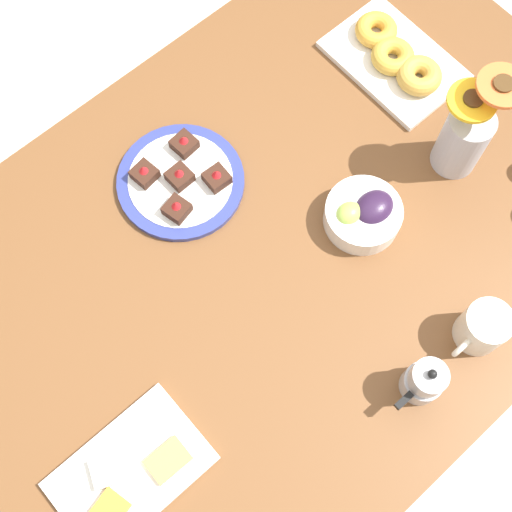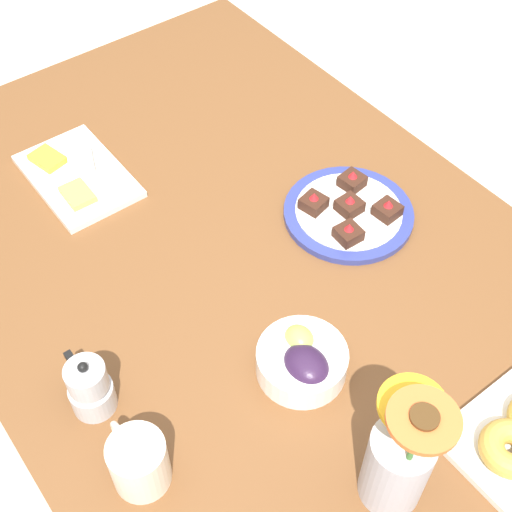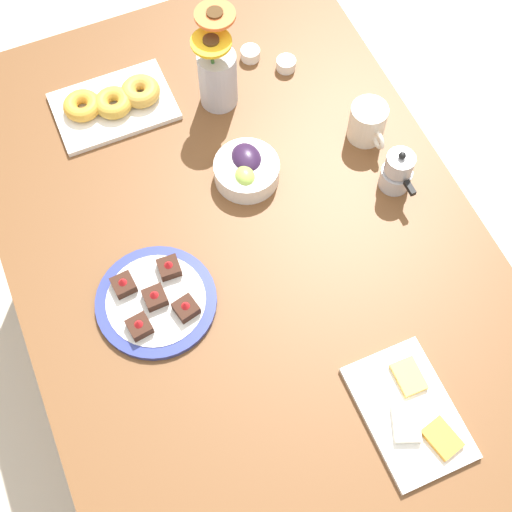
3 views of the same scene
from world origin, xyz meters
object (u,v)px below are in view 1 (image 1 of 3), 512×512
object	(u,v)px
coffee_mug	(483,328)
flower_vase	(465,136)
grape_bowl	(364,214)
cheese_platter	(130,473)
moka_pot	(424,381)
dessert_plate	(181,180)
dining_table	(256,278)
croissant_platter	(396,58)

from	to	relation	value
coffee_mug	flower_vase	bearing A→B (deg)	-130.25
coffee_mug	grape_bowl	size ratio (longest dim) A/B	0.81
coffee_mug	grape_bowl	xyz separation A→B (m)	(-0.00, -0.30, -0.02)
cheese_platter	moka_pot	bearing A→B (deg)	155.14
grape_bowl	flower_vase	size ratio (longest dim) A/B	0.56
dessert_plate	moka_pot	world-z (taller)	moka_pot
dining_table	flower_vase	world-z (taller)	flower_vase
cheese_platter	dessert_plate	bearing A→B (deg)	-138.27
coffee_mug	croissant_platter	size ratio (longest dim) A/B	0.43
cheese_platter	moka_pot	xyz separation A→B (m)	(-0.48, 0.22, 0.04)
flower_vase	moka_pot	xyz separation A→B (m)	(0.38, 0.27, -0.04)
dining_table	dessert_plate	bearing A→B (deg)	-90.61
cheese_platter	dessert_plate	world-z (taller)	dessert_plate
croissant_platter	moka_pot	size ratio (longest dim) A/B	2.35
dining_table	coffee_mug	distance (m)	0.45
grape_bowl	flower_vase	distance (m)	0.24
coffee_mug	dessert_plate	size ratio (longest dim) A/B	0.48
cheese_platter	flower_vase	bearing A→B (deg)	-176.52
cheese_platter	flower_vase	world-z (taller)	flower_vase
moka_pot	coffee_mug	bearing A→B (deg)	179.14
flower_vase	moka_pot	size ratio (longest dim) A/B	2.21
grape_bowl	cheese_platter	bearing A→B (deg)	7.02
coffee_mug	cheese_platter	distance (m)	0.66
grape_bowl	dessert_plate	world-z (taller)	grape_bowl
moka_pot	croissant_platter	bearing A→B (deg)	-131.58
grape_bowl	moka_pot	size ratio (longest dim) A/B	1.24
flower_vase	grape_bowl	bearing A→B (deg)	-6.24
cheese_platter	flower_vase	distance (m)	0.86
flower_vase	croissant_platter	bearing A→B (deg)	-107.29
coffee_mug	dessert_plate	xyz separation A→B (m)	(0.21, -0.59, -0.04)
croissant_platter	cheese_platter	bearing A→B (deg)	17.35
croissant_platter	dessert_plate	size ratio (longest dim) A/B	1.11
croissant_platter	flower_vase	bearing A→B (deg)	72.71
grape_bowl	moka_pot	world-z (taller)	moka_pot
flower_vase	cheese_platter	bearing A→B (deg)	3.48
grape_bowl	dessert_plate	distance (m)	0.36
cheese_platter	grape_bowl	bearing A→B (deg)	-172.98
dining_table	moka_pot	world-z (taller)	moka_pot
coffee_mug	croissant_platter	world-z (taller)	coffee_mug
coffee_mug	flower_vase	xyz separation A→B (m)	(-0.23, -0.28, 0.04)
grape_bowl	flower_vase	world-z (taller)	flower_vase
dining_table	moka_pot	xyz separation A→B (m)	(-0.06, 0.37, 0.13)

